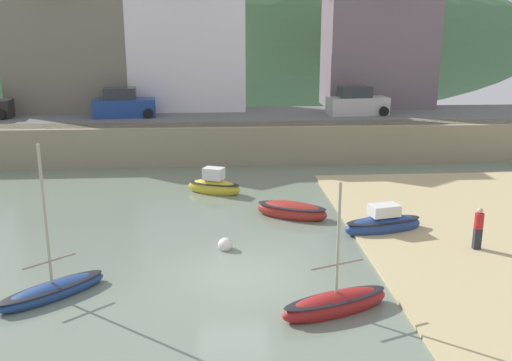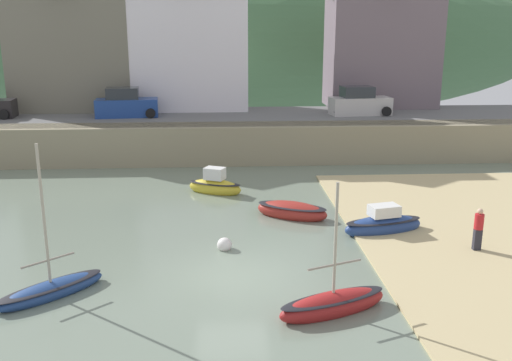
# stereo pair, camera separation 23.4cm
# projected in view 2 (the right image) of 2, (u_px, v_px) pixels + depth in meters

# --- Properties ---
(quay_seawall) EXTENTS (48.00, 9.40, 2.40)m
(quay_seawall) POSITION_uv_depth(u_px,v_px,m) (227.00, 140.00, 35.68)
(quay_seawall) COLOR gray
(quay_seawall) RESTS_ON ground
(hillside_backdrop) EXTENTS (80.00, 44.00, 18.97)m
(hillside_backdrop) POSITION_uv_depth(u_px,v_px,m) (230.00, 41.00, 70.70)
(hillside_backdrop) COLOR #446C45
(hillside_backdrop) RESTS_ON ground
(waterfront_building_left) EXTENTS (8.78, 6.19, 10.74)m
(waterfront_building_left) POSITION_uv_depth(u_px,v_px,m) (75.00, 33.00, 40.82)
(waterfront_building_left) COLOR #6F6A5A
(waterfront_building_left) RESTS_ON ground
(waterfront_building_centre) EXTENTS (8.59, 6.11, 11.19)m
(waterfront_building_centre) POSITION_uv_depth(u_px,v_px,m) (190.00, 30.00, 41.22)
(waterfront_building_centre) COLOR silver
(waterfront_building_centre) RESTS_ON ground
(waterfront_building_right) EXTENTS (8.25, 4.90, 11.37)m
(waterfront_building_right) POSITION_uv_depth(u_px,v_px,m) (382.00, 28.00, 41.98)
(waterfront_building_right) COLOR slate
(waterfront_building_right) RESTS_ON ground
(church_with_spire) EXTENTS (3.00, 3.00, 14.39)m
(church_with_spire) POSITION_uv_depth(u_px,v_px,m) (407.00, 7.00, 45.58)
(church_with_spire) COLOR gray
(church_with_spire) RESTS_ON ground
(sailboat_tall_mast) EXTENTS (3.64, 2.14, 4.19)m
(sailboat_tall_mast) POSITION_uv_depth(u_px,v_px,m) (333.00, 304.00, 16.66)
(sailboat_tall_mast) COLOR maroon
(sailboat_tall_mast) RESTS_ON ground
(fishing_boat_green) EXTENTS (3.56, 1.82, 1.40)m
(fishing_boat_green) POSITION_uv_depth(u_px,v_px,m) (383.00, 225.00, 23.18)
(fishing_boat_green) COLOR navy
(fishing_boat_green) RESTS_ON ground
(sailboat_nearest_shore) EXTENTS (3.47, 2.56, 0.91)m
(sailboat_nearest_shore) POSITION_uv_depth(u_px,v_px,m) (292.00, 211.00, 25.17)
(sailboat_nearest_shore) COLOR maroon
(sailboat_nearest_shore) RESTS_ON ground
(sailboat_far_left) EXTENTS (3.00, 2.05, 1.53)m
(sailboat_far_left) POSITION_uv_depth(u_px,v_px,m) (215.00, 186.00, 28.87)
(sailboat_far_left) COLOR gold
(sailboat_far_left) RESTS_ON ground
(dinghy_open_wooden) EXTENTS (3.24, 3.05, 5.03)m
(dinghy_open_wooden) POSITION_uv_depth(u_px,v_px,m) (51.00, 289.00, 17.71)
(dinghy_open_wooden) COLOR navy
(dinghy_open_wooden) RESTS_ON ground
(parked_car_by_wall) EXTENTS (4.25, 2.11, 1.95)m
(parked_car_by_wall) POSITION_uv_depth(u_px,v_px,m) (126.00, 105.00, 37.91)
(parked_car_by_wall) COLOR navy
(parked_car_by_wall) RESTS_ON ground
(parked_car_end_of_row) EXTENTS (4.27, 2.15, 1.95)m
(parked_car_end_of_row) POSITION_uv_depth(u_px,v_px,m) (359.00, 103.00, 38.79)
(parked_car_end_of_row) COLOR #BCB8B5
(parked_car_end_of_row) RESTS_ON ground
(person_on_slipway) EXTENTS (0.34, 0.34, 1.62)m
(person_on_slipway) POSITION_uv_depth(u_px,v_px,m) (478.00, 227.00, 21.01)
(person_on_slipway) COLOR #282833
(person_on_slipway) RESTS_ON ground
(mooring_buoy) EXTENTS (0.57, 0.57, 0.57)m
(mooring_buoy) POSITION_uv_depth(u_px,v_px,m) (224.00, 245.00, 21.49)
(mooring_buoy) COLOR silver
(mooring_buoy) RESTS_ON ground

